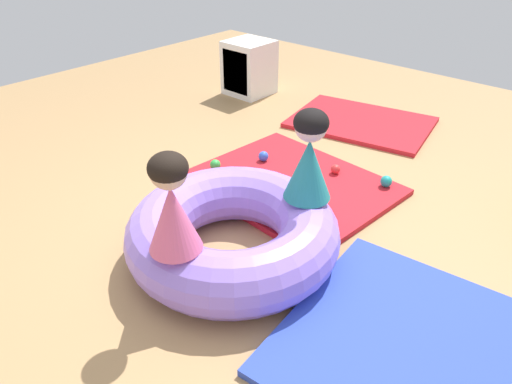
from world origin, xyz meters
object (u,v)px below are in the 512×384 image
child_in_pink (172,204)px  play_ball_teal (386,181)px  storage_cube (248,68)px  play_ball_green (215,165)px  play_ball_pink (275,178)px  play_ball_blue (263,156)px  inflatable_cushion (233,233)px  play_ball_red (336,169)px  child_in_teal (309,156)px

child_in_pink → play_ball_teal: child_in_pink is taller
storage_cube → play_ball_teal: bearing=-21.7°
play_ball_green → storage_cube: size_ratio=0.15×
play_ball_pink → play_ball_green: (-0.47, -0.16, 0.01)m
play_ball_pink → play_ball_green: bearing=-161.6°
play_ball_blue → play_ball_teal: (0.92, 0.29, 0.00)m
inflatable_cushion → child_in_pink: size_ratio=2.37×
play_ball_blue → play_ball_red: bearing=20.8°
child_in_teal → play_ball_green: child_in_teal is taller
play_ball_teal → play_ball_red: play_ball_teal is taller
child_in_teal → play_ball_blue: size_ratio=6.72×
play_ball_red → play_ball_pink: bearing=-121.9°
child_in_pink → play_ball_blue: (-0.67, 1.43, -0.52)m
child_in_pink → play_ball_blue: 1.66m
play_ball_blue → play_ball_green: play_ball_green is taller
play_ball_green → play_ball_teal: bearing=30.3°
play_ball_teal → play_ball_red: 0.39m
inflatable_cushion → play_ball_green: inflatable_cushion is taller
inflatable_cushion → child_in_pink: (0.05, -0.44, 0.43)m
child_in_pink → storage_cube: (-1.89, 2.57, -0.32)m
play_ball_pink → play_ball_teal: bearing=37.6°
child_in_teal → storage_cube: size_ratio=0.95×
child_in_pink → storage_cube: 3.20m
play_ball_green → play_ball_red: bearing=37.9°
child_in_pink → play_ball_red: bearing=91.8°
play_ball_red → storage_cube: bearing=152.1°
play_ball_pink → play_ball_blue: 0.35m
child_in_pink → child_in_teal: (0.19, 0.82, 0.01)m
play_ball_pink → play_ball_green: play_ball_green is taller
play_ball_teal → storage_cube: (-2.14, 0.85, 0.20)m
play_ball_teal → child_in_teal: bearing=-93.7°
play_ball_pink → storage_cube: (-1.50, 1.34, 0.21)m
inflatable_cushion → child_in_teal: size_ratio=2.31×
child_in_pink → play_ball_green: (-0.85, 1.07, -0.52)m
child_in_teal → storage_cube: child_in_teal is taller
child_in_teal → play_ball_red: (-0.32, 0.82, -0.53)m
child_in_teal → play_ball_green: size_ratio=6.52×
child_in_teal → storage_cube: bearing=-91.4°
inflatable_cushion → child_in_pink: child_in_pink is taller
play_ball_pink → play_ball_teal: (0.63, 0.49, 0.01)m
inflatable_cushion → play_ball_pink: inflatable_cushion is taller
play_ball_blue → play_ball_green: bearing=-116.8°
play_ball_blue → play_ball_green: size_ratio=0.97×
child_in_pink → play_ball_pink: 1.39m
child_in_pink → play_ball_green: bearing=125.7°
play_ball_blue → play_ball_red: play_ball_blue is taller
play_ball_pink → play_ball_red: play_ball_red is taller
child_in_teal → play_ball_teal: 1.05m
inflatable_cushion → play_ball_pink: (-0.34, 0.79, -0.10)m
inflatable_cushion → child_in_pink: bearing=-84.1°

